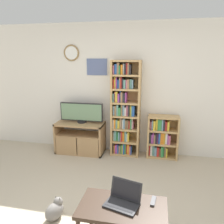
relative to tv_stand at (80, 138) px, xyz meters
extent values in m
cube|color=silver|center=(0.81, 0.30, 0.98)|extent=(6.16, 0.06, 2.60)
torus|color=olive|center=(-0.22, 0.26, 1.70)|extent=(0.33, 0.04, 0.33)
cylinder|color=white|center=(-0.22, 0.26, 1.70)|extent=(0.27, 0.02, 0.27)
cube|color=silver|center=(0.31, 0.27, 1.43)|extent=(0.46, 0.01, 0.36)
cube|color=slate|center=(0.31, 0.26, 1.43)|extent=(0.42, 0.02, 0.33)
cube|color=tan|center=(-0.47, 0.02, 0.00)|extent=(0.04, 0.47, 0.63)
cube|color=tan|center=(0.47, 0.02, 0.00)|extent=(0.04, 0.47, 0.63)
cube|color=tan|center=(0.00, 0.02, 0.30)|extent=(0.98, 0.47, 0.04)
cube|color=tan|center=(0.00, 0.02, -0.30)|extent=(0.98, 0.47, 0.04)
cube|color=tan|center=(0.00, 0.02, 0.06)|extent=(0.91, 0.44, 0.04)
cube|color=tan|center=(-0.23, -0.21, -0.11)|extent=(0.44, 0.02, 0.34)
cube|color=tan|center=(0.23, -0.21, -0.11)|extent=(0.44, 0.02, 0.34)
cylinder|color=black|center=(0.03, 0.05, 0.33)|extent=(0.18, 0.18, 0.04)
cube|color=black|center=(0.03, 0.05, 0.54)|extent=(0.88, 0.05, 0.37)
cube|color=slate|center=(0.03, 0.02, 0.54)|extent=(0.85, 0.01, 0.33)
cube|color=tan|center=(0.67, 0.10, 0.62)|extent=(0.04, 0.31, 1.89)
cube|color=tan|center=(1.19, 0.10, 0.62)|extent=(0.04, 0.31, 1.89)
cube|color=tan|center=(0.93, 0.25, 0.62)|extent=(0.56, 0.02, 1.89)
cube|color=tan|center=(0.93, 0.10, -0.30)|extent=(0.49, 0.28, 0.04)
cube|color=tan|center=(0.93, 0.10, -0.04)|extent=(0.49, 0.28, 0.04)
cube|color=tan|center=(0.93, 0.10, 0.23)|extent=(0.49, 0.28, 0.04)
cube|color=tan|center=(0.93, 0.10, 0.49)|extent=(0.49, 0.28, 0.04)
cube|color=tan|center=(0.93, 0.10, 0.76)|extent=(0.49, 0.28, 0.04)
cube|color=tan|center=(0.93, 0.10, 1.02)|extent=(0.49, 0.28, 0.04)
cube|color=tan|center=(0.93, 0.10, 1.29)|extent=(0.49, 0.28, 0.04)
cube|color=tan|center=(0.93, 0.10, 1.55)|extent=(0.49, 0.28, 0.04)
cube|color=#232328|center=(0.70, 0.11, -0.18)|extent=(0.02, 0.24, 0.20)
cube|color=orange|center=(0.72, 0.11, -0.20)|extent=(0.02, 0.25, 0.17)
cube|color=#9E4293|center=(0.76, 0.11, -0.19)|extent=(0.04, 0.24, 0.18)
cube|color=#2856A8|center=(0.80, 0.11, -0.19)|extent=(0.02, 0.24, 0.18)
cube|color=#93704C|center=(0.83, 0.11, -0.20)|extent=(0.03, 0.25, 0.16)
cube|color=#388947|center=(0.86, 0.11, -0.19)|extent=(0.02, 0.23, 0.18)
cube|color=gold|center=(0.89, 0.11, -0.19)|extent=(0.02, 0.24, 0.19)
cube|color=#2856A8|center=(0.91, 0.10, -0.18)|extent=(0.03, 0.25, 0.22)
cube|color=#388947|center=(0.94, 0.11, -0.19)|extent=(0.03, 0.23, 0.20)
cube|color=red|center=(0.97, 0.12, -0.19)|extent=(0.02, 0.21, 0.19)
cube|color=orange|center=(1.00, 0.11, -0.18)|extent=(0.04, 0.24, 0.20)
cube|color=#B75B70|center=(1.04, 0.11, -0.20)|extent=(0.02, 0.25, 0.18)
cube|color=#2856A8|center=(1.06, 0.11, -0.20)|extent=(0.02, 0.25, 0.16)
cube|color=white|center=(0.70, 0.12, 0.07)|extent=(0.02, 0.20, 0.17)
cube|color=#5B9389|center=(0.74, 0.11, 0.09)|extent=(0.04, 0.23, 0.21)
cube|color=#388947|center=(0.78, 0.12, 0.07)|extent=(0.04, 0.20, 0.19)
cube|color=#759EB7|center=(0.82, 0.11, 0.07)|extent=(0.02, 0.25, 0.19)
cube|color=#5B9389|center=(0.84, 0.11, 0.06)|extent=(0.02, 0.22, 0.16)
cube|color=red|center=(0.86, 0.11, 0.09)|extent=(0.02, 0.24, 0.21)
cube|color=orange|center=(0.90, 0.11, 0.08)|extent=(0.04, 0.21, 0.19)
cube|color=#5B9389|center=(0.94, 0.11, 0.09)|extent=(0.03, 0.22, 0.21)
cube|color=white|center=(0.97, 0.11, 0.07)|extent=(0.02, 0.22, 0.17)
cube|color=gold|center=(1.00, 0.11, 0.08)|extent=(0.03, 0.22, 0.20)
cube|color=white|center=(0.70, 0.11, 0.33)|extent=(0.02, 0.24, 0.17)
cube|color=orange|center=(0.73, 0.11, 0.34)|extent=(0.04, 0.22, 0.18)
cube|color=#5B9389|center=(0.76, 0.11, 0.33)|extent=(0.03, 0.23, 0.17)
cube|color=gold|center=(0.80, 0.11, 0.33)|extent=(0.04, 0.22, 0.16)
cube|color=#93704C|center=(0.84, 0.11, 0.35)|extent=(0.04, 0.23, 0.22)
cube|color=white|center=(0.88, 0.12, 0.34)|extent=(0.03, 0.20, 0.19)
cube|color=#759EB7|center=(0.91, 0.11, 0.35)|extent=(0.03, 0.23, 0.21)
cube|color=#93704C|center=(0.94, 0.12, 0.33)|extent=(0.03, 0.20, 0.18)
cube|color=#93704C|center=(0.98, 0.12, 0.33)|extent=(0.03, 0.20, 0.17)
cube|color=red|center=(1.01, 0.12, 0.33)|extent=(0.03, 0.19, 0.16)
cube|color=#388947|center=(1.04, 0.11, 0.35)|extent=(0.02, 0.25, 0.21)
cube|color=white|center=(1.07, 0.12, 0.35)|extent=(0.02, 0.20, 0.21)
cube|color=#B75B70|center=(1.09, 0.12, 0.33)|extent=(0.02, 0.21, 0.16)
cube|color=#759EB7|center=(0.70, 0.11, 0.60)|extent=(0.03, 0.21, 0.18)
cube|color=#93704C|center=(0.74, 0.11, 0.61)|extent=(0.04, 0.23, 0.19)
cube|color=#5B9389|center=(0.78, 0.11, 0.62)|extent=(0.03, 0.25, 0.21)
cube|color=#388947|center=(0.82, 0.11, 0.59)|extent=(0.04, 0.25, 0.16)
cube|color=#93704C|center=(0.86, 0.11, 0.62)|extent=(0.03, 0.21, 0.22)
cube|color=#759EB7|center=(0.89, 0.12, 0.61)|extent=(0.03, 0.19, 0.21)
cube|color=white|center=(0.93, 0.12, 0.59)|extent=(0.03, 0.21, 0.17)
cube|color=#B75B70|center=(0.97, 0.11, 0.62)|extent=(0.03, 0.23, 0.21)
cube|color=#232328|center=(1.00, 0.10, 0.61)|extent=(0.03, 0.25, 0.20)
cube|color=gold|center=(1.03, 0.11, 0.61)|extent=(0.03, 0.21, 0.20)
cube|color=#5B9389|center=(1.05, 0.11, 0.61)|extent=(0.02, 0.23, 0.20)
cube|color=#2856A8|center=(1.09, 0.11, 0.61)|extent=(0.04, 0.23, 0.20)
cube|color=#5B9389|center=(0.70, 0.10, 0.86)|extent=(0.02, 0.25, 0.17)
cube|color=#B75B70|center=(0.72, 0.12, 0.87)|extent=(0.02, 0.20, 0.19)
cube|color=gold|center=(0.76, 0.11, 0.87)|extent=(0.04, 0.23, 0.20)
cube|color=#9E4293|center=(0.80, 0.11, 0.86)|extent=(0.03, 0.24, 0.17)
cube|color=#2856A8|center=(0.83, 0.12, 0.88)|extent=(0.02, 0.20, 0.22)
cube|color=#93704C|center=(0.86, 0.11, 0.87)|extent=(0.04, 0.23, 0.19)
cube|color=#232328|center=(0.90, 0.11, 0.86)|extent=(0.04, 0.23, 0.18)
cube|color=#9E4293|center=(0.94, 0.11, 0.87)|extent=(0.03, 0.23, 0.19)
cube|color=red|center=(0.70, 0.11, 1.12)|extent=(0.02, 0.21, 0.17)
cube|color=gold|center=(0.73, 0.12, 1.15)|extent=(0.03, 0.21, 0.21)
cube|color=#9E4293|center=(0.76, 0.11, 1.14)|extent=(0.02, 0.24, 0.21)
cube|color=#2856A8|center=(0.79, 0.12, 1.12)|extent=(0.04, 0.21, 0.17)
cube|color=#93704C|center=(0.82, 0.11, 1.14)|extent=(0.02, 0.24, 0.21)
cube|color=red|center=(0.84, 0.11, 1.15)|extent=(0.02, 0.22, 0.22)
cube|color=#232328|center=(0.87, 0.12, 1.13)|extent=(0.03, 0.20, 0.19)
cube|color=#5B9389|center=(0.91, 0.11, 1.12)|extent=(0.04, 0.24, 0.16)
cube|color=#B75B70|center=(0.95, 0.11, 1.12)|extent=(0.03, 0.24, 0.17)
cube|color=#93704C|center=(0.98, 0.11, 1.13)|extent=(0.04, 0.25, 0.18)
cube|color=#5B9389|center=(1.02, 0.12, 1.13)|extent=(0.04, 0.20, 0.18)
cube|color=#759EB7|center=(1.06, 0.11, 1.12)|extent=(0.02, 0.24, 0.17)
cube|color=#B75B70|center=(0.70, 0.11, 1.38)|extent=(0.02, 0.24, 0.16)
cube|color=#2856A8|center=(0.74, 0.11, 1.40)|extent=(0.04, 0.21, 0.19)
cube|color=#93704C|center=(0.78, 0.11, 1.41)|extent=(0.04, 0.22, 0.22)
cube|color=#388947|center=(0.82, 0.11, 1.38)|extent=(0.02, 0.25, 0.16)
cube|color=orange|center=(0.85, 0.12, 1.39)|extent=(0.04, 0.21, 0.17)
cube|color=white|center=(0.88, 0.12, 1.40)|extent=(0.02, 0.20, 0.20)
cube|color=#232328|center=(0.91, 0.11, 1.40)|extent=(0.03, 0.25, 0.20)
cube|color=red|center=(0.95, 0.12, 1.41)|extent=(0.03, 0.20, 0.21)
cube|color=#93704C|center=(0.97, 0.11, 1.41)|extent=(0.02, 0.22, 0.21)
cube|color=#232328|center=(1.01, 0.11, 1.39)|extent=(0.03, 0.22, 0.18)
cube|color=tan|center=(1.39, 0.11, 0.10)|extent=(0.04, 0.30, 0.84)
cube|color=tan|center=(1.94, 0.11, 0.10)|extent=(0.04, 0.30, 0.84)
cube|color=tan|center=(1.67, 0.25, 0.10)|extent=(0.59, 0.02, 0.84)
cube|color=tan|center=(1.67, 0.11, -0.30)|extent=(0.52, 0.26, 0.04)
cube|color=tan|center=(1.67, 0.11, -0.03)|extent=(0.52, 0.26, 0.04)
cube|color=tan|center=(1.67, 0.11, 0.24)|extent=(0.52, 0.26, 0.04)
cube|color=tan|center=(1.67, 0.11, 0.51)|extent=(0.52, 0.26, 0.04)
cube|color=red|center=(1.42, 0.12, -0.17)|extent=(0.02, 0.19, 0.22)
cube|color=white|center=(1.46, 0.12, -0.18)|extent=(0.04, 0.20, 0.21)
cube|color=#5B9389|center=(1.50, 0.12, -0.17)|extent=(0.03, 0.19, 0.22)
cube|color=#759EB7|center=(1.54, 0.12, -0.19)|extent=(0.04, 0.20, 0.18)
cube|color=red|center=(1.59, 0.12, -0.19)|extent=(0.04, 0.22, 0.19)
cube|color=#93704C|center=(1.63, 0.12, -0.20)|extent=(0.03, 0.19, 0.17)
cube|color=#388947|center=(1.66, 0.11, -0.18)|extent=(0.04, 0.24, 0.21)
cube|color=#388947|center=(1.70, 0.12, -0.18)|extent=(0.02, 0.20, 0.21)
cube|color=#93704C|center=(1.73, 0.12, -0.18)|extent=(0.03, 0.22, 0.21)
cube|color=gold|center=(1.76, 0.11, -0.19)|extent=(0.03, 0.24, 0.18)
cube|color=#232328|center=(1.43, 0.11, 0.09)|extent=(0.04, 0.23, 0.20)
cube|color=#9E4293|center=(1.46, 0.11, 0.07)|extent=(0.02, 0.23, 0.18)
cube|color=#9E4293|center=(1.48, 0.11, 0.10)|extent=(0.02, 0.23, 0.22)
cube|color=#93704C|center=(1.51, 0.12, 0.08)|extent=(0.03, 0.22, 0.18)
cube|color=#232328|center=(1.54, 0.11, 0.09)|extent=(0.03, 0.23, 0.20)
cube|color=#9E4293|center=(1.57, 0.12, 0.08)|extent=(0.02, 0.19, 0.19)
cube|color=#2856A8|center=(1.60, 0.12, 0.09)|extent=(0.03, 0.22, 0.22)
cube|color=orange|center=(1.63, 0.11, 0.09)|extent=(0.02, 0.24, 0.22)
cube|color=orange|center=(1.67, 0.11, 0.10)|extent=(0.04, 0.23, 0.22)
cube|color=gold|center=(1.70, 0.12, 0.09)|extent=(0.02, 0.19, 0.21)
cube|color=white|center=(1.74, 0.12, 0.09)|extent=(0.04, 0.20, 0.22)
cube|color=#9E4293|center=(1.77, 0.11, 0.08)|extent=(0.02, 0.24, 0.19)
cube|color=#B75B70|center=(1.79, 0.11, 0.07)|extent=(0.03, 0.23, 0.18)
cube|color=#B75B70|center=(1.43, 0.12, 0.34)|extent=(0.03, 0.18, 0.16)
cube|color=#759EB7|center=(1.46, 0.12, 0.35)|extent=(0.02, 0.21, 0.19)
cube|color=gold|center=(1.50, 0.11, 0.35)|extent=(0.04, 0.24, 0.19)
cube|color=gold|center=(1.54, 0.12, 0.37)|extent=(0.03, 0.20, 0.22)
cube|color=#388947|center=(1.57, 0.12, 0.36)|extent=(0.03, 0.21, 0.21)
cube|color=#388947|center=(1.61, 0.12, 0.36)|extent=(0.04, 0.21, 0.21)
cube|color=#759EB7|center=(1.65, 0.12, 0.36)|extent=(0.02, 0.22, 0.21)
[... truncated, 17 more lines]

